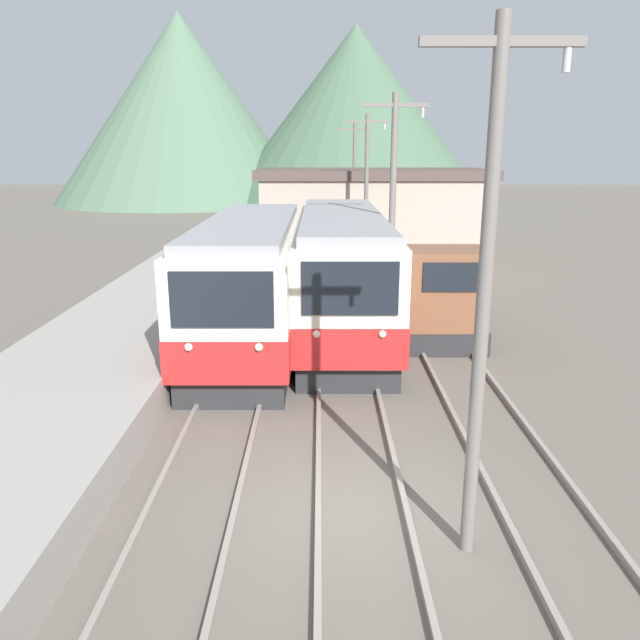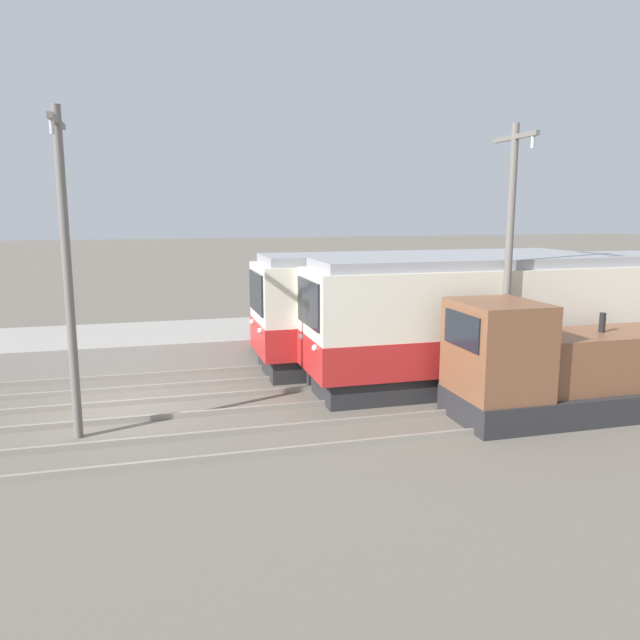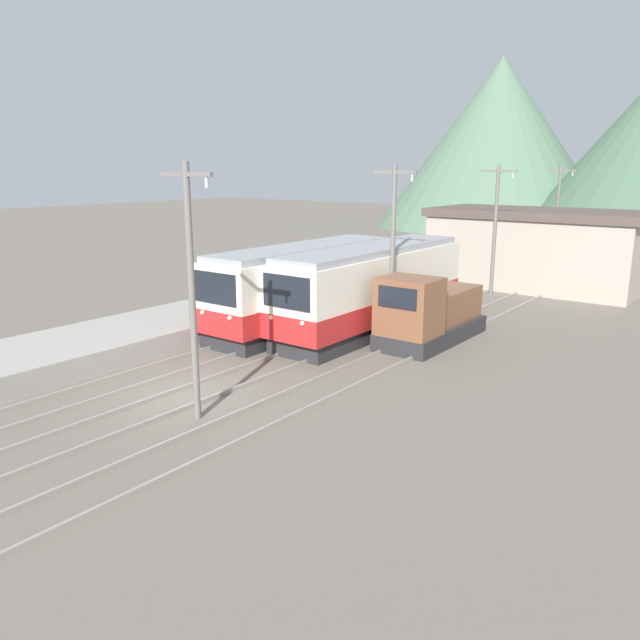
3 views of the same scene
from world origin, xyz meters
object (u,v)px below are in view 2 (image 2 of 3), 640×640
commuter_train_left (420,313)px  shunting_locomotive (555,369)px  commuter_train_center (501,326)px  catenary_mast_near (67,264)px  catenary_mast_mid (509,255)px

commuter_train_left → shunting_locomotive: bearing=11.0°
commuter_train_center → catenary_mast_near: bearing=-82.7°
shunting_locomotive → catenary_mast_mid: (-1.49, -0.57, 2.81)m
catenary_mast_mid → commuter_train_left: bearing=-172.7°
commuter_train_left → commuter_train_center: (2.80, 1.37, 0.02)m
shunting_locomotive → catenary_mast_near: size_ratio=0.82×
shunting_locomotive → catenary_mast_near: bearing=-97.4°
commuter_train_left → commuter_train_center: commuter_train_center is taller
shunting_locomotive → commuter_train_center: bearing=175.3°
catenary_mast_near → shunting_locomotive: bearing=82.6°
commuter_train_left → shunting_locomotive: commuter_train_left is taller
catenary_mast_near → catenary_mast_mid: same height
commuter_train_left → catenary_mast_near: bearing=-67.5°
catenary_mast_near → commuter_train_left: bearing=112.5°
shunting_locomotive → catenary_mast_near: (-1.49, -11.55, 2.81)m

